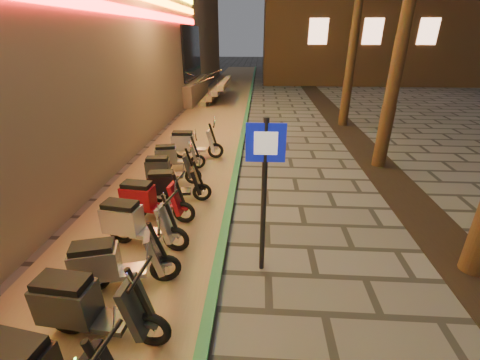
# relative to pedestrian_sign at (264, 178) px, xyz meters

# --- Properties ---
(parking_strip) EXTENTS (3.40, 60.00, 0.01)m
(parking_strip) POSITION_rel_pedestrian_sign_xyz_m (-2.48, 8.17, -1.77)
(parking_strip) COLOR #8C7251
(parking_strip) RESTS_ON ground
(green_curb) EXTENTS (0.18, 60.00, 0.10)m
(green_curb) POSITION_rel_pedestrian_sign_xyz_m (-0.78, 8.17, -1.73)
(green_curb) COLOR #286B3F
(green_curb) RESTS_ON ground
(planting_strip) EXTENTS (1.20, 40.00, 0.02)m
(planting_strip) POSITION_rel_pedestrian_sign_xyz_m (3.72, 3.17, -1.77)
(planting_strip) COLOR black
(planting_strip) RESTS_ON ground
(pedestrian_sign) EXTENTS (0.60, 0.10, 2.74)m
(pedestrian_sign) POSITION_rel_pedestrian_sign_xyz_m (0.00, 0.00, 0.00)
(pedestrian_sign) COLOR black
(pedestrian_sign) RESTS_ON ground
(scooter_4) EXTENTS (1.82, 0.66, 1.28)m
(scooter_4) POSITION_rel_pedestrian_sign_xyz_m (-2.32, -1.58, -1.22)
(scooter_4) COLOR black
(scooter_4) RESTS_ON ground
(scooter_5) EXTENTS (1.67, 0.85, 1.19)m
(scooter_5) POSITION_rel_pedestrian_sign_xyz_m (-2.38, -0.64, -1.26)
(scooter_5) COLOR black
(scooter_5) RESTS_ON ground
(scooter_6) EXTENTS (1.74, 0.72, 1.22)m
(scooter_6) POSITION_rel_pedestrian_sign_xyz_m (-2.45, 0.54, -1.25)
(scooter_6) COLOR black
(scooter_6) RESTS_ON ground
(scooter_7) EXTENTS (1.67, 0.63, 1.17)m
(scooter_7) POSITION_rel_pedestrian_sign_xyz_m (-2.49, 1.52, -1.27)
(scooter_7) COLOR black
(scooter_7) RESTS_ON ground
(scooter_8) EXTENTS (1.54, 0.63, 1.08)m
(scooter_8) POSITION_rel_pedestrian_sign_xyz_m (-2.21, 2.37, -1.31)
(scooter_8) COLOR black
(scooter_8) RESTS_ON ground
(scooter_9) EXTENTS (1.51, 0.58, 1.06)m
(scooter_9) POSITION_rel_pedestrian_sign_xyz_m (-2.62, 3.37, -1.32)
(scooter_9) COLOR black
(scooter_9) RESTS_ON ground
(scooter_10) EXTENTS (1.50, 0.73, 1.06)m
(scooter_10) POSITION_rel_pedestrian_sign_xyz_m (-2.67, 4.39, -1.32)
(scooter_10) COLOR black
(scooter_10) RESTS_ON ground
(scooter_11) EXTENTS (1.72, 0.60, 1.21)m
(scooter_11) POSITION_rel_pedestrian_sign_xyz_m (-2.36, 5.46, -1.25)
(scooter_11) COLOR black
(scooter_11) RESTS_ON ground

